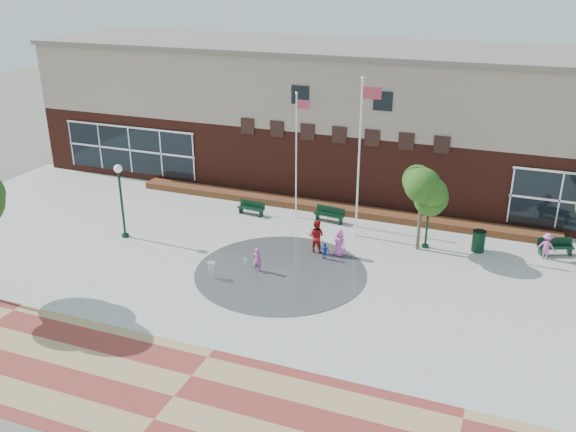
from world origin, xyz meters
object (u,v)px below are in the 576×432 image
(flagpole_right, at_px, (360,151))
(bench_left, at_px, (251,211))
(flagpole_left, at_px, (297,150))
(child_splash, at_px, (257,260))
(trash_can, at_px, (478,241))

(flagpole_right, distance_m, bench_left, 8.21)
(flagpole_left, relative_size, child_splash, 5.96)
(bench_left, xyz_separation_m, child_splash, (3.34, -6.63, 0.35))
(trash_can, relative_size, child_splash, 0.92)
(flagpole_left, xyz_separation_m, flagpole_right, (4.05, -1.34, 0.73))
(flagpole_left, height_order, child_splash, flagpole_left)
(trash_can, bearing_deg, flagpole_right, -176.72)
(bench_left, xyz_separation_m, trash_can, (13.19, -0.37, 0.32))
(flagpole_right, relative_size, bench_left, 5.11)
(bench_left, distance_m, child_splash, 7.43)
(trash_can, distance_m, child_splash, 11.67)
(flagpole_left, relative_size, flagpole_right, 0.85)
(flagpole_right, height_order, child_splash, flagpole_right)
(flagpole_left, distance_m, trash_can, 11.13)
(trash_can, bearing_deg, flagpole_left, 174.73)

